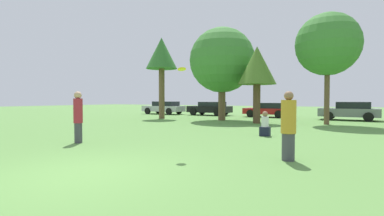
{
  "coord_description": "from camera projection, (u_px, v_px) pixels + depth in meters",
  "views": [
    {
      "loc": [
        4.78,
        -3.72,
        1.52
      ],
      "look_at": [
        -0.04,
        4.59,
        1.22
      ],
      "focal_mm": 26.02,
      "sensor_mm": 36.0,
      "label": 1
    }
  ],
  "objects": [
    {
      "name": "tree_3",
      "position": [
        328.0,
        45.0,
        16.72
      ],
      "size": [
        3.75,
        3.75,
        6.72
      ],
      "color": "brown",
      "rests_on": "ground"
    },
    {
      "name": "tree_0",
      "position": [
        162.0,
        55.0,
        21.94
      ],
      "size": [
        2.45,
        2.45,
        6.4
      ],
      "color": "brown",
      "rests_on": "ground"
    },
    {
      "name": "person_catcher",
      "position": [
        288.0,
        126.0,
        6.88
      ],
      "size": [
        0.36,
        0.36,
        1.72
      ],
      "rotation": [
        0.0,
        0.0,
        -3.03
      ],
      "color": "#3F3F47",
      "rests_on": "ground"
    },
    {
      "name": "frisbee",
      "position": [
        182.0,
        69.0,
        7.73
      ],
      "size": [
        0.24,
        0.23,
        0.11
      ],
      "color": "yellow"
    },
    {
      "name": "parked_car_red",
      "position": [
        268.0,
        110.0,
        23.85
      ],
      "size": [
        3.89,
        2.12,
        1.22
      ],
      "rotation": [
        0.0,
        0.0,
        3.12
      ],
      "color": "red",
      "rests_on": "ground"
    },
    {
      "name": "parked_car_grey",
      "position": [
        350.0,
        111.0,
        20.25
      ],
      "size": [
        3.98,
        2.09,
        1.34
      ],
      "rotation": [
        0.0,
        0.0,
        3.12
      ],
      "color": "slate",
      "rests_on": "ground"
    },
    {
      "name": "parked_car_silver",
      "position": [
        164.0,
        107.0,
        28.71
      ],
      "size": [
        4.45,
        2.01,
        1.31
      ],
      "rotation": [
        0.0,
        0.0,
        3.12
      ],
      "color": "#B2B2B7",
      "rests_on": "ground"
    },
    {
      "name": "person_thrower",
      "position": [
        78.0,
        116.0,
        9.66
      ],
      "size": [
        0.31,
        0.31,
        1.8
      ],
      "rotation": [
        0.0,
        0.0,
        0.11
      ],
      "color": "#3F3F47",
      "rests_on": "ground"
    },
    {
      "name": "parked_car_black",
      "position": [
        210.0,
        108.0,
        26.6
      ],
      "size": [
        4.17,
        2.01,
        1.28
      ],
      "rotation": [
        0.0,
        0.0,
        3.12
      ],
      "color": "black",
      "rests_on": "ground"
    },
    {
      "name": "bystander_sitting",
      "position": [
        265.0,
        126.0,
        11.53
      ],
      "size": [
        0.4,
        0.33,
        1.03
      ],
      "color": "#191E33",
      "rests_on": "ground"
    },
    {
      "name": "ground_plane",
      "position": [
        81.0,
        174.0,
        5.67
      ],
      "size": [
        120.0,
        120.0,
        0.0
      ],
      "primitive_type": "plane",
      "color": "#5B8E42"
    },
    {
      "name": "tree_2",
      "position": [
        257.0,
        67.0,
        17.54
      ],
      "size": [
        2.4,
        2.4,
        4.87
      ],
      "color": "brown",
      "rests_on": "ground"
    },
    {
      "name": "tree_1",
      "position": [
        222.0,
        60.0,
        20.19
      ],
      "size": [
        4.71,
        4.71,
        6.73
      ],
      "color": "brown",
      "rests_on": "ground"
    }
  ]
}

